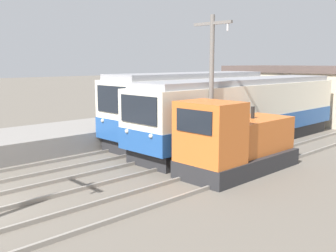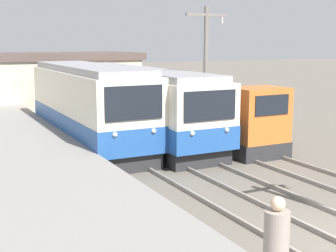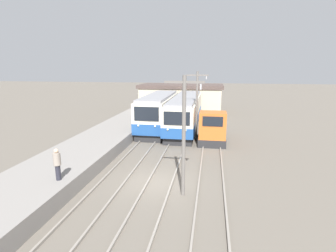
{
  "view_description": "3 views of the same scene",
  "coord_description": "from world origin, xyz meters",
  "px_view_note": "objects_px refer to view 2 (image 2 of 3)",
  "views": [
    {
      "loc": [
        12.5,
        -2.98,
        4.44
      ],
      "look_at": [
        -0.18,
        9.26,
        1.57
      ],
      "focal_mm": 42.0,
      "sensor_mm": 36.0,
      "label": 1
    },
    {
      "loc": [
        -9.11,
        -7.59,
        4.86
      ],
      "look_at": [
        -1.38,
        7.6,
        1.81
      ],
      "focal_mm": 50.0,
      "sensor_mm": 36.0,
      "label": 2
    },
    {
      "loc": [
        3.05,
        -14.25,
        6.77
      ],
      "look_at": [
        -0.7,
        8.17,
        1.63
      ],
      "focal_mm": 28.0,
      "sensor_mm": 36.0,
      "label": 3
    }
  ],
  "objects_px": {
    "commuter_train_center": "(133,105)",
    "person_on_platform": "(276,247)",
    "commuter_train_left": "(89,110)",
    "catenary_mast_mid": "(206,74)",
    "shunting_locomotive": "(236,124)"
  },
  "relations": [
    {
      "from": "commuter_train_center",
      "to": "person_on_platform",
      "type": "distance_m",
      "value": 17.92
    },
    {
      "from": "commuter_train_left",
      "to": "catenary_mast_mid",
      "type": "height_order",
      "value": "catenary_mast_mid"
    },
    {
      "from": "commuter_train_center",
      "to": "shunting_locomotive",
      "type": "relative_size",
      "value": 2.7
    },
    {
      "from": "commuter_train_left",
      "to": "person_on_platform",
      "type": "xyz_separation_m",
      "value": [
        -2.15,
        -15.87,
        0.11
      ]
    },
    {
      "from": "person_on_platform",
      "to": "commuter_train_center",
      "type": "bearing_deg",
      "value": 73.97
    },
    {
      "from": "shunting_locomotive",
      "to": "catenary_mast_mid",
      "type": "height_order",
      "value": "catenary_mast_mid"
    },
    {
      "from": "commuter_train_left",
      "to": "person_on_platform",
      "type": "height_order",
      "value": "commuter_train_left"
    },
    {
      "from": "shunting_locomotive",
      "to": "person_on_platform",
      "type": "xyz_separation_m",
      "value": [
        -7.95,
        -12.3,
        0.68
      ]
    },
    {
      "from": "commuter_train_center",
      "to": "person_on_platform",
      "type": "xyz_separation_m",
      "value": [
        -4.95,
        -17.23,
        0.22
      ]
    },
    {
      "from": "person_on_platform",
      "to": "catenary_mast_mid",
      "type": "bearing_deg",
      "value": 62.8
    },
    {
      "from": "commuter_train_center",
      "to": "commuter_train_left",
      "type": "bearing_deg",
      "value": -154.18
    },
    {
      "from": "commuter_train_center",
      "to": "person_on_platform",
      "type": "height_order",
      "value": "commuter_train_center"
    },
    {
      "from": "commuter_train_left",
      "to": "person_on_platform",
      "type": "relative_size",
      "value": 6.4
    },
    {
      "from": "commuter_train_center",
      "to": "shunting_locomotive",
      "type": "bearing_deg",
      "value": -58.67
    },
    {
      "from": "commuter_train_left",
      "to": "commuter_train_center",
      "type": "distance_m",
      "value": 3.11
    }
  ]
}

